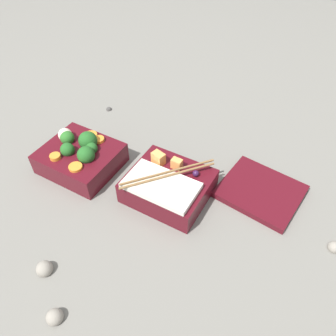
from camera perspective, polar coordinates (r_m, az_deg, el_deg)
ground_plane at (r=0.77m, az=-7.71°, el=-1.54°), size 3.00×3.00×0.00m
bento_tray_vegetable at (r=0.80m, az=-14.99°, el=2.05°), size 0.17×0.15×0.09m
bento_tray_rice at (r=0.71m, az=-0.03°, el=-3.04°), size 0.17×0.17×0.08m
bento_lid at (r=0.76m, az=15.80°, el=-3.93°), size 0.18×0.17×0.01m
pebble_0 at (r=0.66m, az=-20.69°, el=-16.10°), size 0.03×0.03×0.03m
pebble_1 at (r=0.72m, az=26.93°, el=-12.18°), size 0.02×0.02×0.02m
pebble_2 at (r=0.99m, az=-10.26°, el=10.16°), size 0.02×0.02×0.02m
pebble_3 at (r=0.62m, az=-19.12°, el=-23.31°), size 0.03×0.03×0.03m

